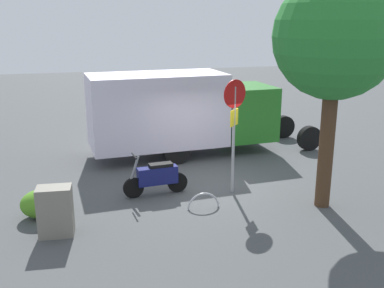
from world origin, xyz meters
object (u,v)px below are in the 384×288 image
street_tree (335,39)px  motorcycle (157,177)px  bike_rack_hoop (203,208)px  box_truck_near (184,110)px  utility_cabinet (55,211)px  stop_sign (234,119)px

street_tree → motorcycle: bearing=-25.1°
bike_rack_hoop → motorcycle: bearing=-51.9°
box_truck_near → bike_rack_hoop: (0.70, 4.74, -1.61)m
motorcycle → street_tree: size_ratio=0.31×
box_truck_near → utility_cabinet: 6.88m
utility_cabinet → bike_rack_hoop: utility_cabinet is taller
box_truck_near → utility_cabinet: box_truck_near is taller
motorcycle → street_tree: bearing=150.4°
utility_cabinet → bike_rack_hoop: 3.68m
street_tree → bike_rack_hoop: bearing=-12.0°
street_tree → bike_rack_hoop: street_tree is taller
motorcycle → stop_sign: stop_sign is taller
motorcycle → utility_cabinet: 3.17m
stop_sign → motorcycle: bearing=-10.3°
box_truck_near → motorcycle: box_truck_near is taller
utility_cabinet → street_tree: bearing=179.1°
stop_sign → bike_rack_hoop: stop_sign is taller
stop_sign → street_tree: size_ratio=0.55×
box_truck_near → street_tree: size_ratio=1.44×
street_tree → bike_rack_hoop: size_ratio=6.79×
motorcycle → bike_rack_hoop: size_ratio=2.13×
street_tree → utility_cabinet: 7.56m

